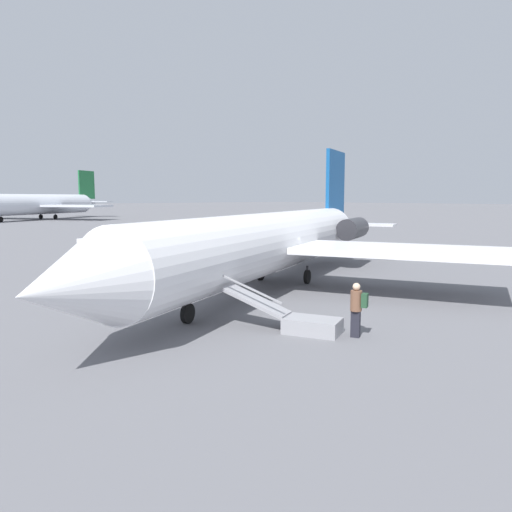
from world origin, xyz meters
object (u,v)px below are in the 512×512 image
(airplane_taxiing_distant, at_px, (40,204))
(passenger, at_px, (357,306))
(airplane_main, at_px, (275,241))
(boarding_stairs, at_px, (300,320))

(airplane_taxiing_distant, bearing_deg, passenger, 45.86)
(airplane_main, xyz_separation_m, boarding_stairs, (5.36, 6.71, -1.88))
(airplane_main, height_order, boarding_stairs, airplane_main)
(airplane_main, xyz_separation_m, passenger, (4.50, 8.33, -1.26))
(airplane_main, relative_size, airplane_taxiing_distant, 0.80)
(passenger, bearing_deg, airplane_taxiing_distant, -37.07)
(airplane_main, bearing_deg, passenger, 37.78)
(boarding_stairs, bearing_deg, passenger, -175.94)
(boarding_stairs, xyz_separation_m, passenger, (-0.86, 1.62, 0.61))
(boarding_stairs, distance_m, passenger, 1.93)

